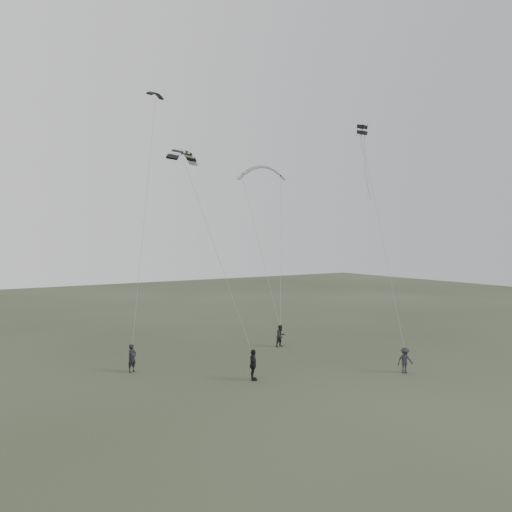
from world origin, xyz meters
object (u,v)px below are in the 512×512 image
flyer_left (132,358)px  flyer_center (253,365)px  kite_pale_large (262,167)px  flyer_right (281,336)px  kite_striped (183,151)px  flyer_far (405,360)px  kite_box (362,130)px  kite_dark_small (155,93)px

flyer_left → flyer_center: flyer_center is taller
flyer_left → kite_pale_large: kite_pale_large is taller
flyer_left → flyer_right: 12.67m
flyer_left → kite_striped: bearing=-45.6°
flyer_center → flyer_far: size_ratio=1.13×
flyer_far → kite_box: (2.33, 6.36, 16.26)m
kite_pale_large → flyer_left: bearing=-127.7°
flyer_far → kite_striped: size_ratio=0.57×
flyer_left → kite_dark_small: 18.86m
flyer_left → flyer_center: size_ratio=0.96×
flyer_center → flyer_far: (9.15, -3.96, -0.11)m
flyer_left → kite_striped: (3.13, -1.28, 13.55)m
flyer_left → flyer_center: (5.64, -5.88, 0.04)m
kite_dark_small → kite_pale_large: 13.59m
flyer_center → kite_pale_large: (9.58, 13.51, 14.48)m
kite_pale_large → kite_striped: size_ratio=1.54×
flyer_center → kite_pale_large: kite_pale_large is taller
flyer_left → kite_box: kite_box is taller
flyer_right → kite_dark_small: 20.88m
flyer_far → kite_pale_large: bearing=106.2°
flyer_right → kite_box: 17.40m
flyer_center → flyer_far: bearing=-87.2°
kite_striped → kite_box: size_ratio=4.24×
flyer_center → kite_striped: (-2.51, 4.60, 13.51)m
flyer_far → kite_striped: kite_striped is taller
flyer_right → flyer_center: flyer_center is taller
kite_striped → kite_box: (14.00, -2.21, 2.63)m
kite_box → flyer_center: bearing=179.0°
kite_box → flyer_far: bearing=-122.9°
flyer_right → flyer_center: size_ratio=0.93×
flyer_left → kite_striped: kite_striped is taller
flyer_left → flyer_right: size_ratio=1.04×
flyer_center → flyer_right: bearing=-19.4°
kite_box → kite_striped: bearing=158.3°
kite_striped → kite_pale_large: bearing=1.7°
flyer_right → kite_box: kite_box is taller
flyer_center → flyer_left: bearing=70.0°
kite_dark_small → kite_box: kite_dark_small is taller
flyer_center → flyer_far: flyer_center is taller
flyer_left → flyer_right: bearing=-19.0°
flyer_left → kite_pale_large: bearing=3.3°
flyer_right → kite_pale_large: bearing=61.9°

